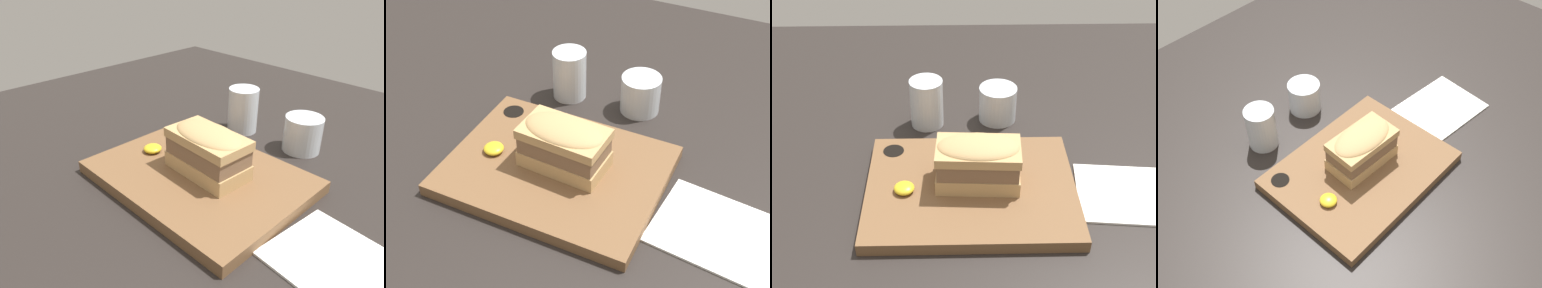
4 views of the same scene
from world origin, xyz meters
The scene contains 7 objects.
dining_table centered at (0.00, 0.00, 1.00)cm, with size 149.66×129.06×2.00cm.
serving_board centered at (-5.96, -2.00, 3.04)cm, with size 33.71×25.81×2.13cm.
sandwich centered at (-4.73, -1.27, 8.42)cm, with size 13.63×8.21×8.08cm.
mustard_dollop centered at (-16.49, -3.40, 4.74)cm, with size 3.28×3.28×1.31cm.
water_glass centered at (-13.62, 18.74, 6.10)cm, with size 6.26×6.26×9.43cm.
wine_glass centered at (0.49, 20.14, 5.23)cm, with size 7.21×7.21×6.92cm.
napkin centered at (20.54, -2.87, 2.20)cm, with size 19.36×15.82×0.40cm.
Camera 2 is at (23.77, -56.49, 61.36)cm, focal length 50.00 mm.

